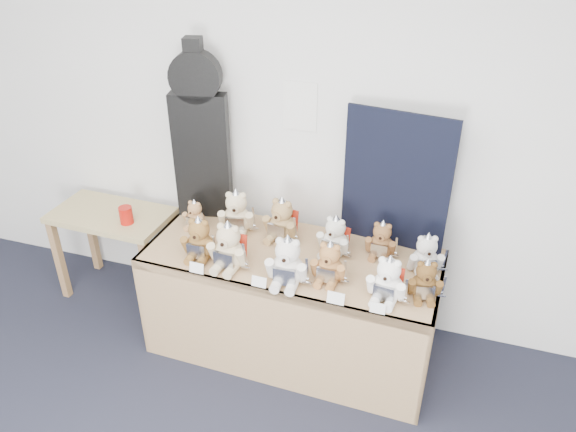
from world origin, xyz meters
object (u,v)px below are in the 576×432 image
(guitar_case, at_px, (200,134))
(teddy_back_right, at_px, (381,241))
(teddy_back_centre_left, at_px, (282,221))
(teddy_back_far_left, at_px, (195,216))
(red_cup, at_px, (126,215))
(teddy_front_end, at_px, (425,281))
(teddy_back_end, at_px, (426,256))
(teddy_front_far_left, at_px, (199,240))
(teddy_front_right, at_px, (329,264))
(side_table, at_px, (113,228))
(display_table, at_px, (288,283))
(teddy_front_left, at_px, (229,248))
(teddy_back_left, at_px, (237,214))
(teddy_front_far_right, at_px, (388,281))
(teddy_front_centre, at_px, (287,263))
(teddy_back_centre_right, at_px, (335,238))

(guitar_case, distance_m, teddy_back_right, 1.28)
(teddy_back_centre_left, bearing_deg, teddy_back_far_left, -165.26)
(red_cup, height_order, teddy_front_end, teddy_front_end)
(guitar_case, relative_size, teddy_back_end, 4.23)
(teddy_front_far_left, height_order, teddy_back_far_left, teddy_front_far_left)
(teddy_front_right, xyz_separation_m, teddy_back_end, (0.49, 0.24, -0.00))
(teddy_front_right, distance_m, teddy_back_right, 0.40)
(side_table, bearing_deg, teddy_front_end, -6.84)
(display_table, xyz_separation_m, teddy_front_end, (0.78, -0.08, 0.26))
(display_table, distance_m, guitar_case, 1.06)
(teddy_back_right, bearing_deg, teddy_front_left, -153.37)
(display_table, bearing_deg, teddy_front_right, -19.13)
(red_cup, height_order, teddy_front_right, teddy_front_right)
(side_table, bearing_deg, teddy_back_left, 0.61)
(red_cup, distance_m, teddy_back_right, 1.68)
(teddy_front_right, bearing_deg, teddy_front_end, 4.51)
(guitar_case, xyz_separation_m, teddy_front_end, (1.47, -0.45, -0.46))
(teddy_front_left, relative_size, teddy_back_centre_left, 1.04)
(side_table, xyz_separation_m, teddy_back_far_left, (0.68, -0.06, 0.26))
(teddy_front_end, distance_m, teddy_back_left, 1.23)
(guitar_case, height_order, red_cup, guitar_case)
(side_table, bearing_deg, teddy_back_centre_left, 0.96)
(side_table, bearing_deg, teddy_front_right, -10.08)
(teddy_front_left, bearing_deg, teddy_back_end, 18.62)
(teddy_front_far_left, distance_m, teddy_back_left, 0.35)
(guitar_case, relative_size, teddy_back_centre_left, 3.72)
(teddy_front_right, height_order, teddy_front_end, teddy_front_right)
(teddy_front_right, relative_size, teddy_back_far_left, 1.31)
(teddy_back_right, bearing_deg, side_table, -178.97)
(display_table, relative_size, teddy_front_far_right, 6.03)
(side_table, distance_m, teddy_back_left, 1.00)
(red_cup, height_order, teddy_back_far_left, teddy_back_far_left)
(side_table, relative_size, red_cup, 6.98)
(teddy_front_right, bearing_deg, teddy_back_end, 28.70)
(teddy_front_left, xyz_separation_m, teddy_back_end, (1.07, 0.29, -0.02))
(teddy_front_left, xyz_separation_m, teddy_front_centre, (0.36, -0.04, 0.00))
(guitar_case, relative_size, teddy_front_far_left, 3.97)
(teddy_front_far_right, relative_size, teddy_back_centre_right, 1.05)
(teddy_back_centre_right, bearing_deg, teddy_front_end, -10.87)
(teddy_front_left, height_order, teddy_back_centre_left, teddy_front_left)
(teddy_front_left, relative_size, teddy_back_left, 1.03)
(display_table, bearing_deg, teddy_front_far_left, -165.98)
(guitar_case, distance_m, red_cup, 0.77)
(display_table, relative_size, teddy_back_centre_right, 6.33)
(guitar_case, distance_m, teddy_back_centre_left, 0.74)
(display_table, relative_size, teddy_front_end, 6.94)
(teddy_front_end, relative_size, teddy_back_far_left, 1.21)
(display_table, xyz_separation_m, teddy_front_far_left, (-0.50, -0.11, 0.27))
(teddy_front_far_right, xyz_separation_m, teddy_front_end, (0.19, 0.08, -0.01))
(teddy_front_far_left, bearing_deg, side_table, 154.44)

